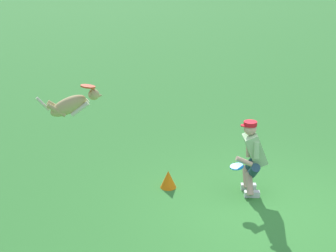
# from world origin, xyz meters

# --- Properties ---
(ground_plane) EXTENTS (60.00, 60.00, 0.00)m
(ground_plane) POSITION_xyz_m (0.00, 0.00, 0.00)
(ground_plane) COLOR #358033
(person) EXTENTS (0.56, 0.65, 1.29)m
(person) POSITION_xyz_m (0.19, -0.71, 0.70)
(person) COLOR silver
(person) RESTS_ON ground_plane
(dog) EXTENTS (1.00, 0.34, 0.50)m
(dog) POSITION_xyz_m (3.06, -0.25, 1.73)
(dog) COLOR tan
(frisbee_flying) EXTENTS (0.24, 0.24, 0.07)m
(frisbee_flying) POSITION_xyz_m (2.80, -0.28, 2.01)
(frisbee_flying) COLOR #DE4822
(frisbee_held) EXTENTS (0.31, 0.31, 0.06)m
(frisbee_held) POSITION_xyz_m (0.47, -0.45, 0.61)
(frisbee_held) COLOR #1A83E9
(frisbee_held) RESTS_ON person
(training_cone) EXTENTS (0.28, 0.28, 0.31)m
(training_cone) POSITION_xyz_m (1.59, -0.91, 0.16)
(training_cone) COLOR orange
(training_cone) RESTS_ON ground_plane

